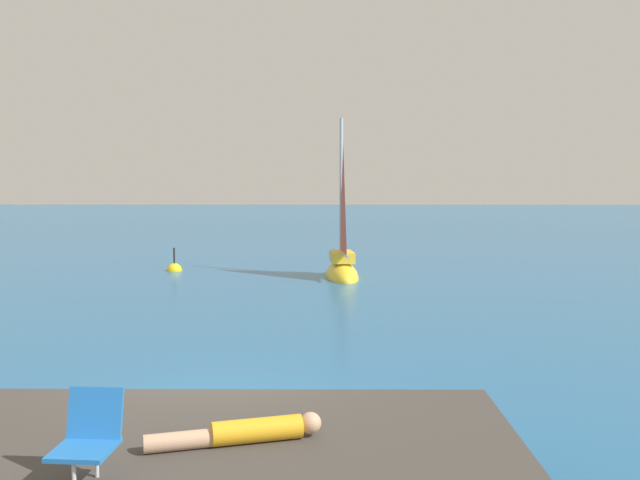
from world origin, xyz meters
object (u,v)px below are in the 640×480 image
(sailboat_near, at_px, (342,268))
(beach_chair, at_px, (89,434))
(marker_buoy, at_px, (174,271))
(person_sunbather, at_px, (244,432))

(sailboat_near, distance_m, beach_chair, 18.37)
(beach_chair, height_order, marker_buoy, beach_chair)
(sailboat_near, bearing_deg, marker_buoy, 69.31)
(person_sunbather, distance_m, marker_buoy, 19.54)
(beach_chair, bearing_deg, sailboat_near, 175.74)
(beach_chair, relative_size, marker_buoy, 0.71)
(person_sunbather, relative_size, beach_chair, 2.15)
(sailboat_near, relative_size, marker_buoy, 5.29)
(sailboat_near, relative_size, beach_chair, 7.50)
(sailboat_near, height_order, person_sunbather, sailboat_near)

